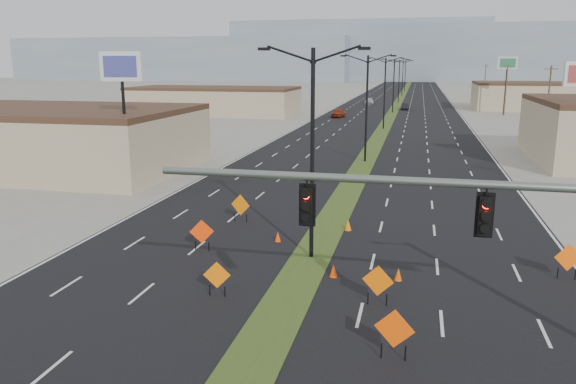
% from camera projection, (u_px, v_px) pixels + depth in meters
% --- Properties ---
extents(road_surface, '(25.00, 400.00, 0.02)m').
position_uv_depth(road_surface, '(393.00, 111.00, 111.12)').
color(road_surface, black).
rests_on(road_surface, ground).
extents(median_strip, '(2.00, 400.00, 0.04)m').
position_uv_depth(median_strip, '(393.00, 111.00, 111.12)').
color(median_strip, '#304C1B').
rests_on(median_strip, ground).
extents(building_sw_far, '(30.00, 14.00, 4.50)m').
position_uv_depth(building_sw_far, '(214.00, 102.00, 103.37)').
color(building_sw_far, tan).
rests_on(building_sw_far, ground).
extents(mesa_west, '(180.00, 50.00, 22.00)m').
position_uv_depth(mesa_west, '(186.00, 60.00, 305.81)').
color(mesa_west, gray).
rests_on(mesa_west, ground).
extents(mesa_center, '(220.00, 50.00, 28.00)m').
position_uv_depth(mesa_center, '(491.00, 53.00, 289.10)').
color(mesa_center, gray).
rests_on(mesa_center, ground).
extents(mesa_backdrop, '(140.00, 50.00, 32.00)m').
position_uv_depth(mesa_backdrop, '(359.00, 51.00, 322.96)').
color(mesa_backdrop, gray).
rests_on(mesa_backdrop, ground).
extents(signal_mast, '(16.30, 0.60, 8.00)m').
position_uv_depth(signal_mast, '(556.00, 235.00, 15.12)').
color(signal_mast, slate).
rests_on(signal_mast, ground).
extents(streetlight_0, '(5.15, 0.24, 10.02)m').
position_uv_depth(streetlight_0, '(312.00, 148.00, 26.34)').
color(streetlight_0, black).
rests_on(streetlight_0, ground).
extents(streetlight_1, '(5.15, 0.24, 10.02)m').
position_uv_depth(streetlight_1, '(367.00, 105.00, 52.93)').
color(streetlight_1, black).
rests_on(streetlight_1, ground).
extents(streetlight_2, '(5.15, 0.24, 10.02)m').
position_uv_depth(streetlight_2, '(385.00, 91.00, 79.51)').
color(streetlight_2, black).
rests_on(streetlight_2, ground).
extents(streetlight_3, '(5.15, 0.24, 10.02)m').
position_uv_depth(streetlight_3, '(394.00, 84.00, 106.10)').
color(streetlight_3, black).
rests_on(streetlight_3, ground).
extents(streetlight_4, '(5.15, 0.24, 10.02)m').
position_uv_depth(streetlight_4, '(399.00, 80.00, 132.68)').
color(streetlight_4, black).
rests_on(streetlight_4, ground).
extents(streetlight_5, '(5.15, 0.24, 10.02)m').
position_uv_depth(streetlight_5, '(403.00, 77.00, 159.27)').
color(streetlight_5, black).
rests_on(streetlight_5, ground).
extents(streetlight_6, '(5.15, 0.24, 10.02)m').
position_uv_depth(streetlight_6, '(405.00, 75.00, 185.85)').
color(streetlight_6, black).
rests_on(streetlight_6, ground).
extents(utility_pole_1, '(1.60, 0.20, 9.00)m').
position_uv_depth(utility_pole_1, '(548.00, 102.00, 67.71)').
color(utility_pole_1, '#4C3823').
rests_on(utility_pole_1, ground).
extents(utility_pole_2, '(1.60, 0.20, 9.00)m').
position_uv_depth(utility_pole_2, '(506.00, 89.00, 100.94)').
color(utility_pole_2, '#4C3823').
rests_on(utility_pole_2, ground).
extents(utility_pole_3, '(1.60, 0.20, 9.00)m').
position_uv_depth(utility_pole_3, '(485.00, 83.00, 134.17)').
color(utility_pole_3, '#4C3823').
rests_on(utility_pole_3, ground).
extents(car_left, '(2.25, 4.54, 1.49)m').
position_uv_depth(car_left, '(339.00, 113.00, 98.04)').
color(car_left, '#942C10').
rests_on(car_left, ground).
extents(car_mid, '(1.44, 4.02, 1.32)m').
position_uv_depth(car_mid, '(405.00, 107.00, 113.71)').
color(car_mid, black).
rests_on(car_mid, ground).
extents(car_far, '(2.13, 4.82, 1.38)m').
position_uv_depth(car_far, '(369.00, 101.00, 128.41)').
color(car_far, '#AAAEB4').
rests_on(car_far, ground).
extents(construction_sign_0, '(1.16, 0.45, 1.63)m').
position_uv_depth(construction_sign_0, '(202.00, 233.00, 28.31)').
color(construction_sign_0, '#FF3B05').
rests_on(construction_sign_0, ground).
extents(construction_sign_1, '(1.11, 0.21, 1.49)m').
position_uv_depth(construction_sign_1, '(217.00, 276.00, 22.76)').
color(construction_sign_1, orange).
rests_on(construction_sign_1, ground).
extents(construction_sign_2, '(1.24, 0.38, 1.69)m').
position_uv_depth(construction_sign_2, '(240.00, 206.00, 33.44)').
color(construction_sign_2, orange).
rests_on(construction_sign_2, ground).
extents(construction_sign_3, '(1.24, 0.23, 1.66)m').
position_uv_depth(construction_sign_3, '(378.00, 282.00, 21.89)').
color(construction_sign_3, '#F26305').
rests_on(construction_sign_3, ground).
extents(construction_sign_4, '(1.29, 0.27, 1.74)m').
position_uv_depth(construction_sign_4, '(394.00, 330.00, 17.83)').
color(construction_sign_4, '#FF4E05').
rests_on(construction_sign_4, ground).
extents(construction_sign_5, '(1.21, 0.30, 1.64)m').
position_uv_depth(construction_sign_5, '(568.00, 259.00, 24.53)').
color(construction_sign_5, '#FB5605').
rests_on(construction_sign_5, ground).
extents(cone_0, '(0.48, 0.48, 0.61)m').
position_uv_depth(cone_0, '(333.00, 271.00, 24.94)').
color(cone_0, '#E03A04').
rests_on(cone_0, ground).
extents(cone_1, '(0.40, 0.40, 0.58)m').
position_uv_depth(cone_1, '(398.00, 274.00, 24.54)').
color(cone_1, '#DE5004').
rests_on(cone_1, ground).
extents(cone_2, '(0.49, 0.49, 0.66)m').
position_uv_depth(cone_2, '(348.00, 225.00, 31.88)').
color(cone_2, orange).
rests_on(cone_2, ground).
extents(cone_3, '(0.43, 0.43, 0.55)m').
position_uv_depth(cone_3, '(278.00, 237.00, 29.89)').
color(cone_3, '#FF4105').
rests_on(cone_3, ground).
extents(pole_sign_west, '(3.33, 0.57, 10.16)m').
position_uv_depth(pole_sign_west, '(122.00, 76.00, 42.32)').
color(pole_sign_west, black).
rests_on(pole_sign_west, ground).
extents(pole_sign_east_far, '(3.35, 1.36, 10.42)m').
position_uv_depth(pole_sign_east_far, '(507.00, 67.00, 101.34)').
color(pole_sign_east_far, black).
rests_on(pole_sign_east_far, ground).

